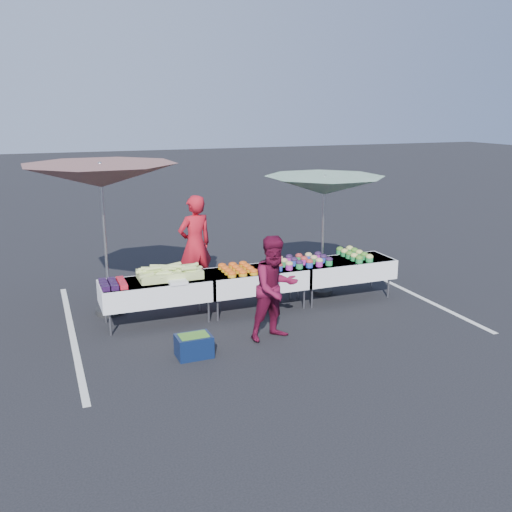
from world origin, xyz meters
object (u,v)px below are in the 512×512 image
object	(u,v)px
table_center	(256,278)
vendor	(195,245)
umbrella_left	(101,177)
customer	(275,288)
storage_bin	(194,345)
table_right	(344,268)
table_left	(156,290)
umbrella_right	(324,186)

from	to	relation	value
table_center	vendor	size ratio (longest dim) A/B	0.96
vendor	umbrella_left	bearing A→B (deg)	5.18
customer	storage_bin	world-z (taller)	customer
customer	table_right	bearing A→B (deg)	22.84
storage_bin	table_left	bearing A→B (deg)	97.02
table_left	table_center	bearing A→B (deg)	0.00
customer	vendor	bearing A→B (deg)	90.17
table_right	vendor	distance (m)	2.91
table_right	storage_bin	xyz separation A→B (m)	(-3.38, -1.55, -0.41)
umbrella_left	vendor	bearing A→B (deg)	18.98
table_left	vendor	world-z (taller)	vendor
table_center	vendor	world-z (taller)	vendor
vendor	umbrella_left	world-z (taller)	umbrella_left
table_left	umbrella_right	xyz separation A→B (m)	(3.34, 0.40, 1.53)
table_left	umbrella_left	xyz separation A→B (m)	(-0.70, 0.76, 1.84)
table_left	table_center	world-z (taller)	same
table_center	storage_bin	bearing A→B (deg)	-135.65
table_right	customer	xyz separation A→B (m)	(-2.00, -1.34, 0.25)
table_right	customer	bearing A→B (deg)	-146.18
vendor	storage_bin	world-z (taller)	vendor
table_center	umbrella_left	distance (m)	3.20
table_right	table_center	bearing A→B (deg)	180.00
table_left	table_right	size ratio (longest dim) A/B	1.00
customer	table_center	bearing A→B (deg)	70.38
vendor	umbrella_right	xyz separation A→B (m)	(2.28, -0.97, 1.15)
umbrella_left	storage_bin	world-z (taller)	umbrella_left
table_center	umbrella_right	world-z (taller)	umbrella_right
table_left	table_right	xyz separation A→B (m)	(3.60, 0.00, 0.00)
table_right	customer	size ratio (longest dim) A/B	1.12
storage_bin	umbrella_left	bearing A→B (deg)	110.70
vendor	customer	distance (m)	2.77
table_center	umbrella_left	xyz separation A→B (m)	(-2.50, 0.76, 1.84)
table_right	storage_bin	distance (m)	3.74
vendor	storage_bin	size ratio (longest dim) A/B	3.73
table_left	table_right	distance (m)	3.60
umbrella_left	umbrella_right	xyz separation A→B (m)	(4.04, -0.36, -0.31)
umbrella_right	storage_bin	bearing A→B (deg)	-148.02
table_right	vendor	xyz separation A→B (m)	(-2.54, 1.37, 0.38)
customer	umbrella_right	bearing A→B (deg)	34.04
table_center	umbrella_right	size ratio (longest dim) A/B	0.62
table_left	umbrella_left	distance (m)	2.11
table_right	umbrella_left	bearing A→B (deg)	169.94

